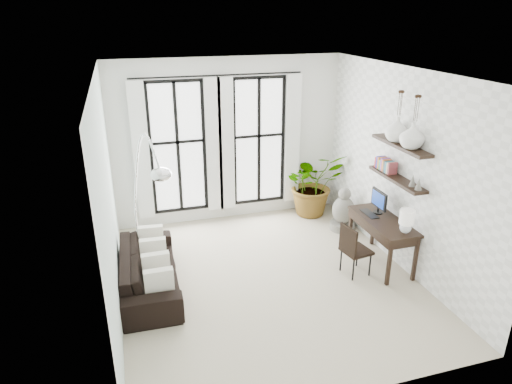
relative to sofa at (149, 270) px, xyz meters
name	(u,v)px	position (x,y,z in m)	size (l,w,h in m)	color
floor	(268,279)	(1.80, -0.30, -0.31)	(5.00, 5.00, 0.00)	#B8AD92
ceiling	(270,73)	(1.80, -0.30, 2.89)	(5.00, 5.00, 0.00)	white
wall_left	(108,203)	(-0.45, -0.30, 1.29)	(5.00, 5.00, 0.00)	silver
wall_right	(403,171)	(4.05, -0.30, 1.29)	(5.00, 5.00, 0.00)	white
wall_back	(229,141)	(1.80, 2.20, 1.29)	(4.50, 4.50, 0.00)	white
windows	(220,145)	(1.60, 2.13, 1.25)	(3.26, 0.13, 2.65)	white
wall_shelves	(397,164)	(3.91, -0.33, 1.42)	(0.25, 1.30, 0.60)	black
sofa	(149,270)	(0.00, 0.00, 0.00)	(2.11, 0.83, 0.62)	black
throw_pillows	(155,258)	(0.10, 0.00, 0.19)	(0.40, 1.52, 0.40)	silver
plant	(313,183)	(3.47, 1.85, 0.36)	(1.21, 1.05, 1.34)	#2D7228
desk	(384,224)	(3.74, -0.41, 0.44)	(0.58, 1.37, 1.20)	black
desk_chair	(353,247)	(3.13, -0.54, 0.18)	(0.47, 0.47, 0.86)	black
arc_lamp	(145,168)	(0.10, 0.45, 1.48)	(0.73, 1.15, 2.34)	silver
buddha	(343,212)	(3.74, 0.98, 0.05)	(0.48, 0.48, 0.86)	gray
vase_a	(412,136)	(3.91, -0.62, 1.96)	(0.37, 0.37, 0.38)	white
vase_b	(397,129)	(3.91, -0.22, 1.96)	(0.37, 0.37, 0.38)	white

